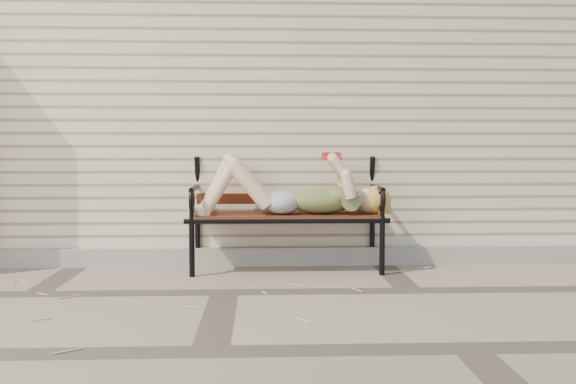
{
  "coord_description": "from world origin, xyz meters",
  "views": [
    {
      "loc": [
        0.25,
        -4.24,
        0.97
      ],
      "look_at": [
        0.45,
        0.6,
        0.63
      ],
      "focal_mm": 40.0,
      "sensor_mm": 36.0,
      "label": 1
    }
  ],
  "objects": [
    {
      "name": "ground",
      "position": [
        0.0,
        0.0,
        0.0
      ],
      "size": [
        80.0,
        80.0,
        0.0
      ],
      "primitive_type": "plane",
      "color": "gray",
      "rests_on": "ground"
    },
    {
      "name": "foundation_strip",
      "position": [
        0.0,
        0.97,
        0.07
      ],
      "size": [
        8.0,
        0.1,
        0.15
      ],
      "primitive_type": "cube",
      "color": "#A6A096",
      "rests_on": "ground"
    },
    {
      "name": "reading_woman",
      "position": [
        0.46,
        0.72,
        0.63
      ],
      "size": [
        1.54,
        0.35,
        0.48
      ],
      "color": "#09353F",
      "rests_on": "ground"
    },
    {
      "name": "garden_bench",
      "position": [
        0.44,
        0.85,
        0.59
      ],
      "size": [
        1.63,
        0.65,
        1.05
      ],
      "color": "black",
      "rests_on": "ground"
    },
    {
      "name": "straw_scatter",
      "position": [
        -0.34,
        -0.16,
        0.01
      ],
      "size": [
        3.0,
        1.32,
        0.01
      ],
      "color": "tan",
      "rests_on": "ground"
    },
    {
      "name": "house_wall",
      "position": [
        0.0,
        3.0,
        1.5
      ],
      "size": [
        8.0,
        4.0,
        3.0
      ],
      "primitive_type": "cube",
      "color": "beige",
      "rests_on": "ground"
    }
  ]
}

